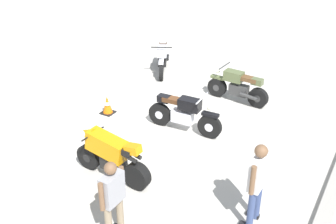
{
  "coord_description": "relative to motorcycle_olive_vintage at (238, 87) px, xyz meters",
  "views": [
    {
      "loc": [
        8.88,
        5.0,
        5.55
      ],
      "look_at": [
        1.09,
        0.47,
        0.75
      ],
      "focal_mm": 43.6,
      "sensor_mm": 36.0,
      "label": 1
    }
  ],
  "objects": [
    {
      "name": "ground_plane",
      "position": [
        1.77,
        -1.22,
        -0.49
      ],
      "size": [
        40.0,
        40.0,
        0.0
      ],
      "primitive_type": "plane",
      "color": "#B7B2A8"
    },
    {
      "name": "motorcycle_olive_vintage",
      "position": [
        0.0,
        0.0,
        0.0
      ],
      "size": [
        0.7,
        1.96,
        1.07
      ],
      "rotation": [
        0.0,
        0.0,
        4.64
      ],
      "color": "black",
      "rests_on": "ground"
    },
    {
      "name": "motorcycle_silver_cruiser",
      "position": [
        -0.91,
        -3.17,
        0.03
      ],
      "size": [
        1.9,
        1.09,
        1.09
      ],
      "rotation": [
        0.0,
        0.0,
        0.49
      ],
      "color": "black",
      "rests_on": "ground"
    },
    {
      "name": "motorcycle_orange_sportbike",
      "position": [
        4.93,
        -0.98,
        0.11
      ],
      "size": [
        0.7,
        1.96,
        1.14
      ],
      "rotation": [
        0.0,
        0.0,
        4.68
      ],
      "color": "black",
      "rests_on": "ground"
    },
    {
      "name": "motorcycle_black_cruiser",
      "position": [
        2.34,
        -0.57,
        0.03
      ],
      "size": [
        0.7,
        2.09,
        1.09
      ],
      "rotation": [
        0.0,
        0.0,
        1.62
      ],
      "color": "black",
      "rests_on": "ground"
    },
    {
      "name": "person_in_gray_shirt",
      "position": [
        6.34,
        0.17,
        0.45
      ],
      "size": [
        0.64,
        0.31,
        1.65
      ],
      "rotation": [
        0.0,
        0.0,
        4.68
      ],
      "color": "gray",
      "rests_on": "ground"
    },
    {
      "name": "person_in_white_shirt",
      "position": [
        4.74,
        2.21,
        0.53
      ],
      "size": [
        0.67,
        0.31,
        1.76
      ],
      "rotation": [
        0.0,
        0.0,
        4.69
      ],
      "color": "#384772",
      "rests_on": "ground"
    },
    {
      "name": "traffic_cone",
      "position": [
        2.57,
        -2.93,
        -0.23
      ],
      "size": [
        0.36,
        0.36,
        0.53
      ],
      "color": "black",
      "rests_on": "ground"
    }
  ]
}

